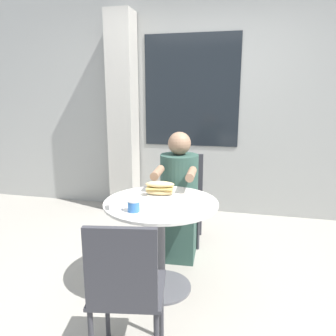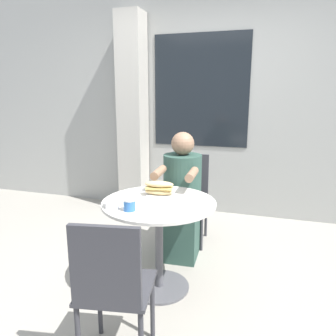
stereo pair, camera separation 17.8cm
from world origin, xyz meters
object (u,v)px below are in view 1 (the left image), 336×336
Objects in this scene: cafe_table at (161,225)px; drink_cup at (134,206)px; empty_chair_across at (125,285)px; diner_chair at (184,189)px; seated_diner at (178,203)px; sandwich_on_plate at (160,189)px.

drink_cup is (-0.13, -0.24, 0.22)m from cafe_table.
drink_cup is (-0.14, 0.56, 0.22)m from empty_chair_across.
diner_chair is 1.22m from drink_cup.
empty_chair_across is (0.00, -1.40, 0.03)m from seated_diner.
empty_chair_across is (0.01, -0.80, -0.00)m from cafe_table.
diner_chair is 0.85m from sandwich_on_plate.
diner_chair is at bearing -92.26° from seated_diner.
seated_diner is at bearing 87.74° from diner_chair.
drink_cup is (-0.08, -0.37, -0.01)m from sandwich_on_plate.
cafe_table is 0.80m from empty_chair_across.
diner_chair reaches higher than sandwich_on_plate.
cafe_table is at bearing 61.96° from drink_cup.
cafe_table is 0.96× the size of diner_chair.
diner_chair reaches higher than cafe_table.
seated_diner is at bearing 80.76° from drink_cup.
seated_diner is 13.64× the size of drink_cup.
sandwich_on_plate is (-0.05, -0.47, 0.26)m from seated_diner.
empty_chair_across is 10.44× the size of drink_cup.
drink_cup is at bearing 77.18° from seated_diner.
seated_diner is (0.01, -0.35, -0.03)m from diner_chair.
drink_cup is at bearing -118.04° from cafe_table.
empty_chair_across is at bearing -75.89° from drink_cup.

